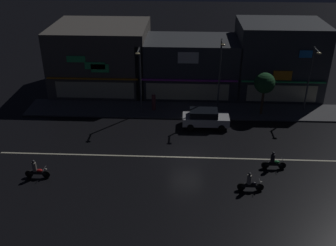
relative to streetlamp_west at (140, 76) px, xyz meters
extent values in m
plane|color=black|center=(4.55, -7.75, -4.09)|extent=(140.00, 140.00, 0.00)
cube|color=beige|center=(4.55, -7.75, -4.09)|extent=(30.91, 0.16, 0.01)
cube|color=#4C4C4F|center=(4.55, 0.97, -4.02)|extent=(32.54, 3.84, 0.14)
cube|color=#383A3F|center=(14.31, 6.39, -0.18)|extent=(8.96, 6.89, 7.82)
cube|color=#33E572|center=(14.31, 2.82, -1.49)|extent=(8.51, 0.24, 0.12)
cube|color=orange|center=(14.13, 2.88, -0.82)|extent=(1.89, 0.08, 0.99)
cube|color=#268CF2|center=(16.10, 2.88, 1.45)|extent=(1.26, 0.08, 0.74)
cube|color=beige|center=(14.31, 2.88, -2.79)|extent=(7.17, 0.06, 1.80)
cube|color=#383A3F|center=(4.55, 6.07, -1.08)|extent=(10.81, 6.25, 6.02)
cube|color=#D83FD8|center=(4.55, 2.82, -1.49)|extent=(10.27, 0.24, 0.12)
cube|color=white|center=(4.56, 2.88, 0.90)|extent=(2.09, 0.08, 1.16)
cube|color=beige|center=(4.55, 2.88, -2.79)|extent=(8.65, 0.06, 1.80)
cube|color=#56514C|center=(-5.21, 7.43, -0.54)|extent=(10.39, 8.98, 7.10)
cube|color=orange|center=(-5.21, 2.82, -1.49)|extent=(9.87, 0.24, 0.12)
cube|color=#33E572|center=(-6.85, 2.88, 0.58)|extent=(1.92, 0.08, 0.66)
cube|color=#33E572|center=(-4.47, 2.88, -0.36)|extent=(1.87, 0.08, 0.88)
cube|color=#33E572|center=(-4.97, 2.88, -0.10)|extent=(2.12, 0.08, 0.74)
cube|color=beige|center=(-5.21, 2.88, -2.79)|extent=(8.32, 0.06, 1.80)
cylinder|color=#47494C|center=(0.00, 0.23, -0.63)|extent=(0.16, 0.16, 6.64)
cube|color=#47494C|center=(0.00, -0.47, 2.59)|extent=(0.10, 1.40, 0.10)
ellipsoid|color=#F9E099|center=(0.00, -1.17, 2.51)|extent=(0.44, 0.32, 0.20)
cylinder|color=#47494C|center=(7.59, 0.74, -0.25)|extent=(0.16, 0.16, 7.41)
cube|color=#47494C|center=(7.59, 0.04, 3.36)|extent=(0.10, 1.40, 0.10)
ellipsoid|color=#F9E099|center=(7.59, -0.66, 3.28)|extent=(0.44, 0.32, 0.20)
cylinder|color=#47494C|center=(16.36, 1.50, -0.68)|extent=(0.16, 0.16, 6.54)
cube|color=#47494C|center=(16.36, 0.80, 2.49)|extent=(0.10, 1.40, 0.10)
ellipsoid|color=#F9E099|center=(16.36, 0.10, 2.41)|extent=(0.44, 0.32, 0.20)
cylinder|color=brown|center=(1.19, 0.85, -3.15)|extent=(0.40, 0.40, 1.60)
sphere|color=tan|center=(1.19, 0.85, -2.25)|extent=(0.22, 0.22, 0.22)
cylinder|color=#473323|center=(11.90, 0.42, -2.72)|extent=(0.24, 0.24, 2.46)
sphere|color=#194723|center=(11.90, 0.42, -0.69)|extent=(2.01, 2.01, 2.01)
cube|color=silver|center=(6.30, -2.26, -3.40)|extent=(4.30, 1.78, 0.76)
cube|color=black|center=(6.08, -2.26, -2.72)|extent=(2.58, 1.57, 0.60)
cube|color=#F9F2CC|center=(8.41, -1.65, -3.30)|extent=(0.08, 0.20, 0.12)
cube|color=#F9F2CC|center=(8.41, -2.86, -3.30)|extent=(0.08, 0.20, 0.12)
cylinder|color=black|center=(7.72, -1.37, -3.78)|extent=(0.62, 0.20, 0.62)
cylinder|color=black|center=(7.72, -3.15, -3.78)|extent=(0.62, 0.20, 0.62)
cylinder|color=black|center=(4.88, -1.37, -3.78)|extent=(0.62, 0.20, 0.62)
cylinder|color=black|center=(4.88, -3.15, -3.78)|extent=(0.62, 0.20, 0.62)
cylinder|color=black|center=(9.76, -11.89, -3.79)|extent=(0.60, 0.08, 0.60)
cylinder|color=black|center=(8.46, -11.89, -3.79)|extent=(0.60, 0.10, 0.60)
cube|color=black|center=(9.11, -11.89, -3.69)|extent=(1.30, 0.14, 0.20)
ellipsoid|color=black|center=(9.31, -11.89, -3.47)|extent=(0.44, 0.26, 0.24)
cube|color=black|center=(8.91, -11.89, -3.54)|extent=(0.56, 0.22, 0.10)
cylinder|color=slate|center=(9.71, -11.89, -3.24)|extent=(0.03, 0.60, 0.03)
sphere|color=white|center=(9.80, -11.89, -3.34)|extent=(0.14, 0.14, 0.14)
cylinder|color=gray|center=(8.96, -11.89, -3.14)|extent=(0.32, 0.32, 0.70)
sphere|color=#333338|center=(8.96, -11.89, -2.68)|extent=(0.22, 0.22, 0.22)
cylinder|color=black|center=(11.95, -9.05, -3.79)|extent=(0.60, 0.08, 0.60)
cylinder|color=black|center=(10.65, -9.05, -3.79)|extent=(0.60, 0.10, 0.60)
cube|color=black|center=(11.30, -9.05, -3.69)|extent=(1.30, 0.14, 0.20)
ellipsoid|color=#268C3F|center=(11.50, -9.05, -3.47)|extent=(0.44, 0.26, 0.24)
cube|color=black|center=(11.10, -9.05, -3.54)|extent=(0.56, 0.22, 0.10)
cylinder|color=slate|center=(11.90, -9.05, -3.24)|extent=(0.03, 0.60, 0.03)
sphere|color=white|center=(11.99, -9.05, -3.34)|extent=(0.14, 0.14, 0.14)
cylinder|color=#232328|center=(11.15, -9.05, -3.14)|extent=(0.32, 0.32, 0.70)
sphere|color=#333338|center=(11.15, -9.05, -2.68)|extent=(0.22, 0.22, 0.22)
cylinder|color=black|center=(-5.94, -11.04, -3.79)|extent=(0.60, 0.08, 0.60)
cylinder|color=black|center=(-7.24, -11.04, -3.79)|extent=(0.60, 0.10, 0.60)
cube|color=black|center=(-6.59, -11.04, -3.69)|extent=(1.30, 0.14, 0.20)
ellipsoid|color=red|center=(-6.39, -11.04, -3.47)|extent=(0.44, 0.26, 0.24)
cube|color=black|center=(-6.79, -11.04, -3.54)|extent=(0.56, 0.22, 0.10)
cylinder|color=slate|center=(-5.99, -11.04, -3.24)|extent=(0.03, 0.60, 0.03)
sphere|color=white|center=(-5.90, -11.04, -3.34)|extent=(0.14, 0.14, 0.14)
cylinder|color=gray|center=(-6.74, -11.04, -3.14)|extent=(0.32, 0.32, 0.70)
sphere|color=#333338|center=(-6.74, -11.04, -2.68)|extent=(0.22, 0.22, 0.22)
cone|color=orange|center=(6.19, -2.09, -3.82)|extent=(0.36, 0.36, 0.55)
camera|label=1|loc=(4.28, -34.27, 12.90)|focal=41.11mm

